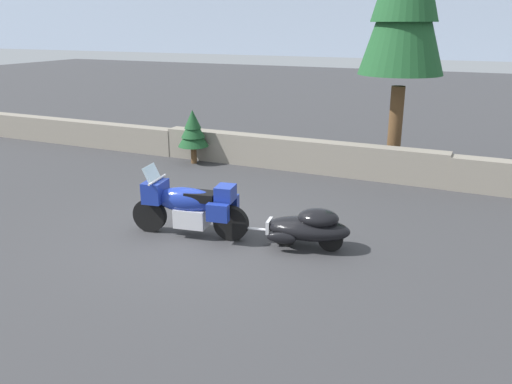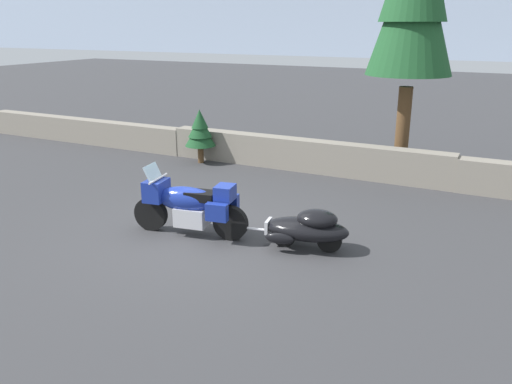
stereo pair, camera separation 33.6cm
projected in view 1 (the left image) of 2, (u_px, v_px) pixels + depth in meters
ground_plane at (201, 236)px, 9.95m from camera, size 80.00×80.00×0.00m
stone_guard_wall at (298, 156)px, 14.28m from camera, size 24.00×0.50×0.87m
touring_motorcycle at (189, 205)px, 9.78m from camera, size 2.30×0.96×1.33m
car_shaped_trailer at (309, 227)px, 9.27m from camera, size 2.23×0.95×0.76m
pine_sapling_near at (193, 130)px, 14.85m from camera, size 0.88×0.88×1.55m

